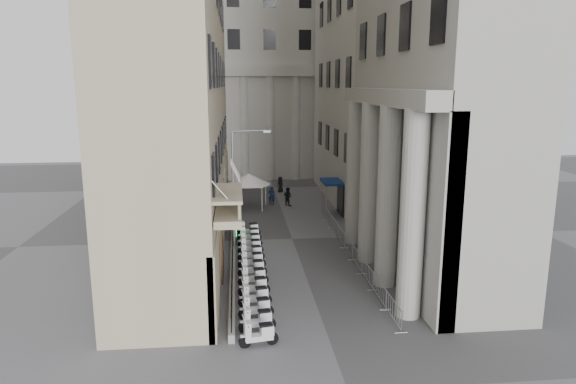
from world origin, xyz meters
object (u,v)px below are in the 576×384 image
at_px(pedestrian_b, 288,196).
at_px(security_tent, 246,179).
at_px(street_lamp, 238,181).
at_px(pedestrian_a, 272,196).
at_px(scooter_0, 259,346).
at_px(info_kiosk, 234,231).

bearing_deg(pedestrian_b, security_tent, 41.68).
bearing_deg(street_lamp, pedestrian_b, 57.35).
bearing_deg(street_lamp, pedestrian_a, 63.74).
bearing_deg(pedestrian_b, scooter_0, 120.40).
xyz_separation_m(scooter_0, security_tent, (0.00, 25.80, 2.66)).
relative_size(security_tent, pedestrian_a, 2.25).
height_order(street_lamp, pedestrian_b, street_lamp).
distance_m(pedestrian_a, pedestrian_b, 1.54).
bearing_deg(security_tent, pedestrian_b, 2.93).
relative_size(scooter_0, pedestrian_a, 0.86).
bearing_deg(security_tent, scooter_0, -90.00).
bearing_deg(pedestrian_a, pedestrian_b, 167.57).
bearing_deg(pedestrian_a, scooter_0, 91.68).
xyz_separation_m(scooter_0, info_kiosk, (-1.08, 14.76, 0.91)).
relative_size(street_lamp, pedestrian_a, 4.69).
distance_m(scooter_0, security_tent, 25.94).
xyz_separation_m(info_kiosk, pedestrian_a, (3.44, 11.75, -0.04)).
xyz_separation_m(security_tent, pedestrian_b, (3.81, 0.20, -1.79)).
bearing_deg(pedestrian_a, info_kiosk, 80.44).
distance_m(scooter_0, pedestrian_a, 26.62).
bearing_deg(pedestrian_b, street_lamp, 109.23).
bearing_deg(info_kiosk, street_lamp, -77.86).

